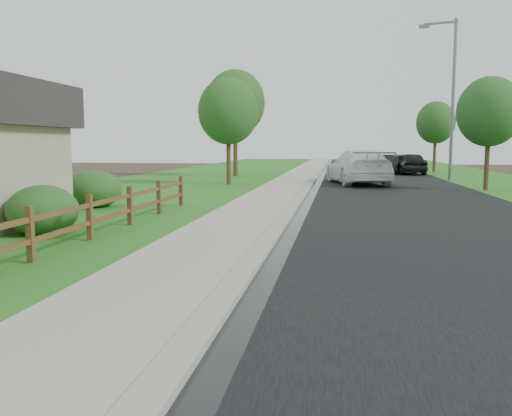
% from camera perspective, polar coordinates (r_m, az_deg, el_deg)
% --- Properties ---
extents(road, '(8.00, 90.00, 0.02)m').
position_cam_1_polar(road, '(38.99, 12.56, 3.28)').
color(road, black).
rests_on(road, ground).
extents(curb, '(0.40, 90.00, 0.12)m').
position_cam_1_polar(curb, '(38.93, 6.37, 3.46)').
color(curb, gray).
rests_on(curb, ground).
extents(wet_gutter, '(0.50, 90.00, 0.00)m').
position_cam_1_polar(wet_gutter, '(38.92, 6.89, 3.40)').
color(wet_gutter, black).
rests_on(wet_gutter, road).
extents(sidewalk, '(2.20, 90.00, 0.10)m').
position_cam_1_polar(sidewalk, '(39.00, 4.46, 3.48)').
color(sidewalk, '#A2A08D').
rests_on(sidewalk, ground).
extents(grass_strip, '(1.60, 90.00, 0.06)m').
position_cam_1_polar(grass_strip, '(39.19, 1.68, 3.48)').
color(grass_strip, '#295C1A').
rests_on(grass_strip, ground).
extents(lawn_near, '(9.00, 90.00, 0.04)m').
position_cam_1_polar(lawn_near, '(40.15, -5.72, 3.51)').
color(lawn_near, '#295C1A').
rests_on(lawn_near, ground).
extents(verge_far, '(6.00, 90.00, 0.04)m').
position_cam_1_polar(verge_far, '(40.05, 22.47, 3.03)').
color(verge_far, '#295C1A').
rests_on(verge_far, ground).
extents(ranch_fence, '(0.12, 16.92, 1.10)m').
position_cam_1_polar(ranch_fence, '(11.76, -19.65, -1.49)').
color(ranch_fence, '#473017').
rests_on(ranch_fence, ground).
extents(white_suv, '(3.97, 6.98, 1.91)m').
position_cam_1_polar(white_suv, '(31.03, 10.73, 4.27)').
color(white_suv, white).
rests_on(white_suv, road).
extents(dark_car_mid, '(2.39, 4.93, 1.62)m').
position_cam_1_polar(dark_car_mid, '(42.35, 15.82, 4.56)').
color(dark_car_mid, black).
rests_on(dark_car_mid, road).
extents(dark_car_far, '(2.58, 4.58, 1.43)m').
position_cam_1_polar(dark_car_far, '(43.27, 14.17, 4.51)').
color(dark_car_far, black).
rests_on(dark_car_far, road).
extents(streetlight, '(2.20, 0.80, 9.68)m').
position_cam_1_polar(streetlight, '(35.33, 19.75, 11.60)').
color(streetlight, slate).
rests_on(streetlight, ground).
extents(shrub_c, '(2.19, 2.19, 1.24)m').
position_cam_1_polar(shrub_c, '(14.15, -21.53, -0.24)').
color(shrub_c, '#19461C').
rests_on(shrub_c, ground).
extents(shrub_d, '(2.07, 2.07, 1.32)m').
position_cam_1_polar(shrub_d, '(19.80, -16.66, 1.90)').
color(shrub_d, '#19461C').
rests_on(shrub_d, ground).
extents(tree_near_left, '(3.30, 3.30, 5.84)m').
position_cam_1_polar(tree_near_left, '(29.89, -2.93, 10.13)').
color(tree_near_left, '#341E15').
rests_on(tree_near_left, ground).
extents(tree_near_right, '(3.02, 3.02, 5.43)m').
position_cam_1_polar(tree_near_right, '(28.36, 23.35, 9.27)').
color(tree_near_right, '#341E15').
rests_on(tree_near_right, ground).
extents(tree_mid_left, '(4.10, 4.10, 7.33)m').
position_cam_1_polar(tree_mid_left, '(37.79, -2.20, 10.99)').
color(tree_mid_left, '#341E15').
rests_on(tree_mid_left, ground).
extents(tree_far_right, '(3.08, 3.08, 5.69)m').
position_cam_1_polar(tree_far_right, '(46.32, 18.39, 8.52)').
color(tree_far_right, '#341E15').
rests_on(tree_far_right, ground).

